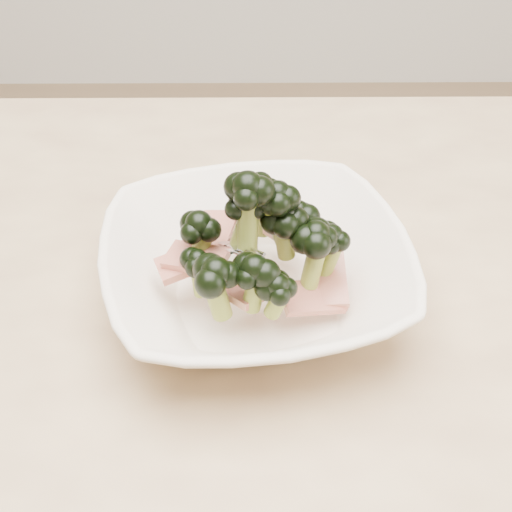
# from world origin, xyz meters

# --- Properties ---
(dining_table) EXTENTS (1.20, 0.80, 0.75)m
(dining_table) POSITION_xyz_m (0.00, 0.00, 0.65)
(dining_table) COLOR tan
(dining_table) RESTS_ON ground
(broccoli_dish) EXTENTS (0.31, 0.31, 0.14)m
(broccoli_dish) POSITION_xyz_m (0.05, 0.01, 0.79)
(broccoli_dish) COLOR white
(broccoli_dish) RESTS_ON dining_table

